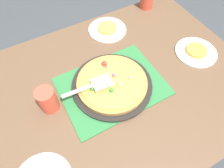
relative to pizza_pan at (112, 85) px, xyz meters
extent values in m
plane|color=#3D4247|center=(0.00, 0.00, -0.76)|extent=(8.00, 8.00, 0.00)
cube|color=brown|center=(0.00, 0.00, -0.03)|extent=(1.40, 1.00, 0.03)
cube|color=brown|center=(-0.64, -0.44, -0.40)|extent=(0.07, 0.07, 0.72)
cube|color=#2D753D|center=(0.00, 0.00, -0.01)|extent=(0.48, 0.36, 0.01)
cylinder|color=black|center=(0.00, 0.00, 0.00)|extent=(0.38, 0.38, 0.01)
cylinder|color=#B78442|center=(0.00, 0.00, 0.02)|extent=(0.33, 0.33, 0.02)
cylinder|color=#EAB747|center=(0.00, 0.00, 0.03)|extent=(0.30, 0.30, 0.01)
sphere|color=#E5CC7F|center=(-0.08, 0.03, 0.04)|extent=(0.02, 0.02, 0.02)
sphere|color=#338433|center=(0.02, -0.04, 0.04)|extent=(0.02, 0.02, 0.02)
sphere|color=#E5CC7F|center=(0.02, 0.02, 0.04)|extent=(0.02, 0.02, 0.02)
sphere|color=red|center=(-0.01, -0.10, 0.04)|extent=(0.03, 0.03, 0.03)
sphere|color=#E5CC7F|center=(-0.02, 0.04, 0.04)|extent=(0.02, 0.02, 0.02)
sphere|color=#338433|center=(0.03, 0.05, 0.04)|extent=(0.02, 0.02, 0.02)
sphere|color=#B76675|center=(-0.02, -0.08, 0.04)|extent=(0.02, 0.02, 0.02)
sphere|color=#338433|center=(0.10, 0.00, 0.04)|extent=(0.02, 0.02, 0.02)
sphere|color=#B76675|center=(-0.02, -0.02, 0.04)|extent=(0.02, 0.02, 0.02)
cylinder|color=white|center=(-0.17, -0.36, -0.01)|extent=(0.22, 0.22, 0.01)
cylinder|color=white|center=(-0.50, 0.03, -0.01)|extent=(0.22, 0.22, 0.01)
cylinder|color=#EAB747|center=(-0.17, -0.36, 0.01)|extent=(0.11, 0.11, 0.02)
cylinder|color=gold|center=(-0.50, 0.03, 0.01)|extent=(0.11, 0.11, 0.02)
cylinder|color=#E04C38|center=(0.29, -0.04, 0.05)|extent=(0.08, 0.08, 0.12)
cube|color=silver|center=(0.05, 0.00, 0.06)|extent=(0.09, 0.08, 0.00)
cube|color=#B2B2B7|center=(0.16, -0.01, 0.06)|extent=(0.14, 0.03, 0.01)
camera|label=1|loc=(0.26, 0.47, 0.79)|focal=32.44mm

